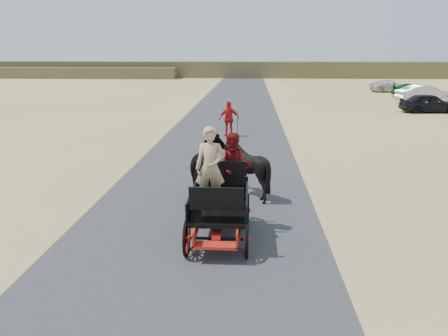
# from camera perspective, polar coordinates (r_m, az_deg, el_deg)

# --- Properties ---
(ground) EXTENTS (140.00, 140.00, 0.00)m
(ground) POSITION_cam_1_polar(r_m,az_deg,el_deg) (8.93, -5.08, -12.19)
(ground) COLOR tan
(road) EXTENTS (6.00, 140.00, 0.01)m
(road) POSITION_cam_1_polar(r_m,az_deg,el_deg) (8.93, -5.08, -12.16)
(road) COLOR #38383A
(road) RESTS_ON ground
(ridge_far) EXTENTS (140.00, 6.00, 2.40)m
(ridge_far) POSITION_cam_1_polar(r_m,az_deg,el_deg) (69.91, 2.59, 12.74)
(ridge_far) COLOR brown
(ridge_far) RESTS_ON ground
(ridge_near) EXTENTS (40.00, 4.00, 1.60)m
(ridge_near) POSITION_cam_1_polar(r_m,az_deg,el_deg) (72.96, -22.27, 11.44)
(ridge_near) COLOR brown
(ridge_near) RESTS_ON ground
(carriage) EXTENTS (1.30, 2.40, 0.72)m
(carriage) POSITION_cam_1_polar(r_m,az_deg,el_deg) (9.83, -0.59, -7.18)
(carriage) COLOR black
(carriage) RESTS_ON ground
(horse_left) EXTENTS (0.91, 2.01, 1.70)m
(horse_left) POSITION_cam_1_polar(r_m,az_deg,el_deg) (12.55, -2.11, 0.15)
(horse_left) COLOR black
(horse_left) RESTS_ON ground
(horse_right) EXTENTS (1.37, 1.54, 1.70)m
(horse_right) POSITION_cam_1_polar(r_m,az_deg,el_deg) (12.49, 2.92, 0.08)
(horse_right) COLOR black
(horse_right) RESTS_ON ground
(driver_man) EXTENTS (0.66, 0.43, 1.80)m
(driver_man) POSITION_cam_1_polar(r_m,az_deg,el_deg) (9.48, -1.79, 0.03)
(driver_man) COLOR tan
(driver_man) RESTS_ON carriage
(passenger_woman) EXTENTS (0.77, 0.60, 1.58)m
(passenger_woman) POSITION_cam_1_polar(r_m,az_deg,el_deg) (10.01, 1.36, 0.18)
(passenger_woman) COLOR #660C0F
(passenger_woman) RESTS_ON carriage
(pedestrian) EXTENTS (1.09, 0.72, 1.73)m
(pedestrian) POSITION_cam_1_polar(r_m,az_deg,el_deg) (21.38, 0.67, 6.45)
(pedestrian) COLOR red
(pedestrian) RESTS_ON ground
(car_a) EXTENTS (3.82, 1.66, 1.28)m
(car_a) POSITION_cam_1_polar(r_m,az_deg,el_deg) (32.90, 25.22, 7.68)
(car_a) COLOR black
(car_a) RESTS_ON ground
(car_b) EXTENTS (4.58, 2.19, 1.45)m
(car_b) POSITION_cam_1_polar(r_m,az_deg,el_deg) (38.32, 24.75, 8.72)
(car_b) COLOR #B2B2B7
(car_b) RESTS_ON ground
(car_c) EXTENTS (4.31, 2.66, 1.17)m
(car_c) POSITION_cam_1_polar(r_m,az_deg,el_deg) (43.60, 23.66, 9.27)
(car_c) COLOR #0C4C19
(car_c) RESTS_ON ground
(car_d) EXTENTS (4.37, 2.38, 1.16)m
(car_d) POSITION_cam_1_polar(r_m,az_deg,el_deg) (47.98, 21.05, 9.95)
(car_d) COLOR silver
(car_d) RESTS_ON ground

